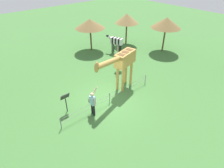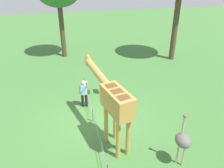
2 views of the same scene
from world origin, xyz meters
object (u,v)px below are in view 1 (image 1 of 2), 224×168
(visitor, at_px, (93,102))
(shade_hut_near, at_px, (90,24))
(giraffe, at_px, (122,62))
(zebra, at_px, (116,42))
(shade_hut_far, at_px, (166,23))
(info_sign, at_px, (65,99))
(ostrich, at_px, (119,57))
(shade_hut_aside, at_px, (127,19))

(visitor, distance_m, shade_hut_near, 9.96)
(giraffe, distance_m, zebra, 6.40)
(visitor, bearing_deg, zebra, -140.26)
(visitor, relative_size, zebra, 0.97)
(shade_hut_far, bearing_deg, info_sign, 8.85)
(shade_hut_far, bearing_deg, ostrich, 0.41)
(shade_hut_aside, bearing_deg, shade_hut_far, 111.82)
(shade_hut_near, bearing_deg, shade_hut_far, 137.68)
(shade_hut_far, xyz_separation_m, info_sign, (12.06, 1.88, -1.87))
(visitor, relative_size, shade_hut_aside, 0.54)
(ostrich, bearing_deg, zebra, -127.46)
(zebra, distance_m, shade_hut_aside, 3.13)
(giraffe, relative_size, shade_hut_aside, 1.24)
(shade_hut_far, height_order, info_sign, shade_hut_far)
(shade_hut_aside, relative_size, info_sign, 2.44)
(zebra, height_order, shade_hut_far, shade_hut_far)
(shade_hut_near, bearing_deg, ostrich, 81.97)
(shade_hut_near, distance_m, info_sign, 9.66)
(shade_hut_far, relative_size, info_sign, 2.51)
(giraffe, relative_size, shade_hut_near, 1.29)
(visitor, distance_m, zebra, 9.11)
(shade_hut_far, distance_m, info_sign, 12.34)
(giraffe, relative_size, zebra, 2.21)
(shade_hut_aside, bearing_deg, ostrich, 40.00)
(shade_hut_near, distance_m, shade_hut_aside, 4.02)
(giraffe, height_order, visitor, giraffe)
(zebra, relative_size, shade_hut_aside, 0.56)
(visitor, height_order, shade_hut_far, shade_hut_far)
(shade_hut_far, relative_size, shade_hut_aside, 1.03)
(visitor, relative_size, shade_hut_near, 0.56)
(giraffe, xyz_separation_m, shade_hut_near, (-2.50, -7.19, 0.48))
(visitor, bearing_deg, shade_hut_near, -124.91)
(giraffe, bearing_deg, ostrich, -128.73)
(zebra, xyz_separation_m, shade_hut_near, (1.39, -2.22, 1.50))
(shade_hut_near, bearing_deg, shade_hut_aside, 163.91)
(visitor, bearing_deg, giraffe, -164.81)
(info_sign, bearing_deg, shade_hut_far, -171.15)
(ostrich, distance_m, shade_hut_far, 6.30)
(shade_hut_near, relative_size, info_sign, 2.36)
(shade_hut_near, height_order, shade_hut_aside, shade_hut_aside)
(zebra, height_order, info_sign, zebra)
(info_sign, bearing_deg, zebra, -150.53)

